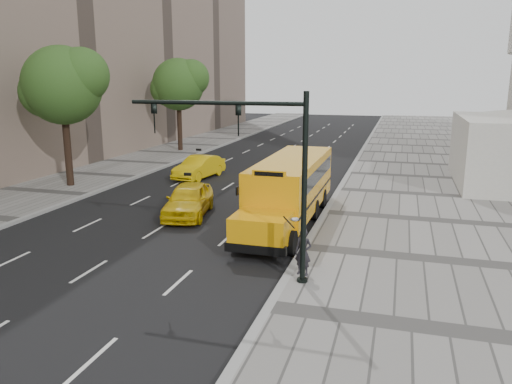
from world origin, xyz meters
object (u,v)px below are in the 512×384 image
(tree_c, at_px, (179,84))
(taxi_near, at_px, (188,200))
(taxi_far, at_px, (199,167))
(tree_b, at_px, (63,85))
(pedestrian, at_px, (303,252))
(traffic_signal, at_px, (262,163))
(school_bus, at_px, (291,185))

(tree_c, height_order, taxi_near, tree_c)
(tree_c, bearing_deg, taxi_far, -60.00)
(tree_b, height_order, pedestrian, tree_b)
(tree_b, relative_size, traffic_signal, 1.36)
(school_bus, distance_m, taxi_near, 5.22)
(taxi_near, distance_m, pedestrian, 9.52)
(tree_b, distance_m, tree_c, 16.50)
(taxi_near, bearing_deg, pedestrian, -52.99)
(pedestrian, bearing_deg, school_bus, 117.71)
(traffic_signal, bearing_deg, taxi_far, 119.27)
(tree_b, xyz_separation_m, tree_c, (-0.00, 16.50, -0.15))
(tree_c, xyz_separation_m, school_bus, (14.91, -19.84, -4.47))
(taxi_far, bearing_deg, traffic_signal, -51.83)
(school_bus, bearing_deg, tree_c, 126.93)
(taxi_far, xyz_separation_m, traffic_signal, (9.00, -16.06, 3.32))
(taxi_far, xyz_separation_m, pedestrian, (10.31, -15.46, 0.20))
(traffic_signal, bearing_deg, taxi_near, 129.68)
(traffic_signal, bearing_deg, tree_c, 119.57)
(tree_b, height_order, taxi_near, tree_b)
(tree_b, bearing_deg, taxi_near, -22.33)
(taxi_far, height_order, traffic_signal, traffic_signal)
(taxi_far, distance_m, pedestrian, 18.58)
(pedestrian, bearing_deg, traffic_signal, -143.37)
(school_bus, bearing_deg, tree_b, 167.38)
(school_bus, distance_m, pedestrian, 7.38)
(tree_b, xyz_separation_m, taxi_near, (9.83, -4.04, -5.56))
(school_bus, bearing_deg, taxi_far, 134.68)
(school_bus, height_order, pedestrian, school_bus)
(school_bus, height_order, traffic_signal, traffic_signal)
(taxi_near, bearing_deg, taxi_far, 98.44)
(tree_c, distance_m, pedestrian, 32.20)
(traffic_signal, bearing_deg, pedestrian, 24.73)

